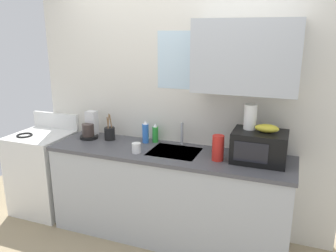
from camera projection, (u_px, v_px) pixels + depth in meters
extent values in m
cube|color=silver|center=(180.00, 108.00, 3.43)|extent=(3.10, 0.10, 2.50)
cube|color=#B2B7BC|center=(246.00, 57.00, 2.87)|extent=(0.89, 0.32, 0.62)
cube|color=silver|center=(185.00, 61.00, 3.25)|extent=(0.56, 0.02, 0.55)
cube|color=#B2B7BC|center=(168.00, 196.00, 3.34)|extent=(2.30, 0.60, 0.86)
cube|color=#4C4C51|center=(168.00, 153.00, 3.22)|extent=(2.33, 0.63, 0.03)
cube|color=#9EA0A5|center=(174.00, 158.00, 3.23)|extent=(0.46, 0.38, 0.14)
cylinder|color=#B2B5BA|center=(182.00, 134.00, 3.38)|extent=(0.03, 0.03, 0.22)
cube|color=white|center=(44.00, 172.00, 3.85)|extent=(0.60, 0.60, 0.90)
torus|color=black|center=(25.00, 135.00, 3.68)|extent=(0.17, 0.17, 0.02)
cube|color=white|center=(56.00, 121.00, 3.96)|extent=(0.60, 0.04, 0.18)
cube|color=black|center=(259.00, 147.00, 2.94)|extent=(0.46, 0.34, 0.27)
cube|color=black|center=(251.00, 152.00, 2.80)|extent=(0.28, 0.01, 0.17)
ellipsoid|color=gold|center=(267.00, 128.00, 2.88)|extent=(0.20, 0.11, 0.07)
cylinder|color=white|center=(250.00, 117.00, 2.95)|extent=(0.11, 0.11, 0.22)
cylinder|color=black|center=(89.00, 137.00, 3.60)|extent=(0.19, 0.19, 0.03)
cylinder|color=#3F332D|center=(88.00, 130.00, 3.57)|extent=(0.12, 0.12, 0.13)
cube|color=silver|center=(92.00, 123.00, 3.63)|extent=(0.11, 0.09, 0.26)
cylinder|color=green|center=(155.00, 134.00, 3.46)|extent=(0.06, 0.06, 0.16)
cone|color=white|center=(155.00, 125.00, 3.44)|extent=(0.05, 0.05, 0.04)
cylinder|color=blue|center=(145.00, 133.00, 3.44)|extent=(0.06, 0.06, 0.19)
cone|color=white|center=(145.00, 122.00, 3.41)|extent=(0.05, 0.05, 0.04)
cylinder|color=red|center=(218.00, 148.00, 2.97)|extent=(0.10, 0.10, 0.23)
cylinder|color=white|center=(136.00, 148.00, 3.17)|extent=(0.08, 0.08, 0.09)
cylinder|color=black|center=(110.00, 134.00, 3.54)|extent=(0.11, 0.11, 0.13)
cylinder|color=olive|center=(108.00, 127.00, 3.53)|extent=(0.02, 0.03, 0.20)
cylinder|color=olive|center=(111.00, 125.00, 3.52)|extent=(0.03, 0.03, 0.23)
cylinder|color=olive|center=(108.00, 125.00, 3.50)|extent=(0.03, 0.03, 0.24)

